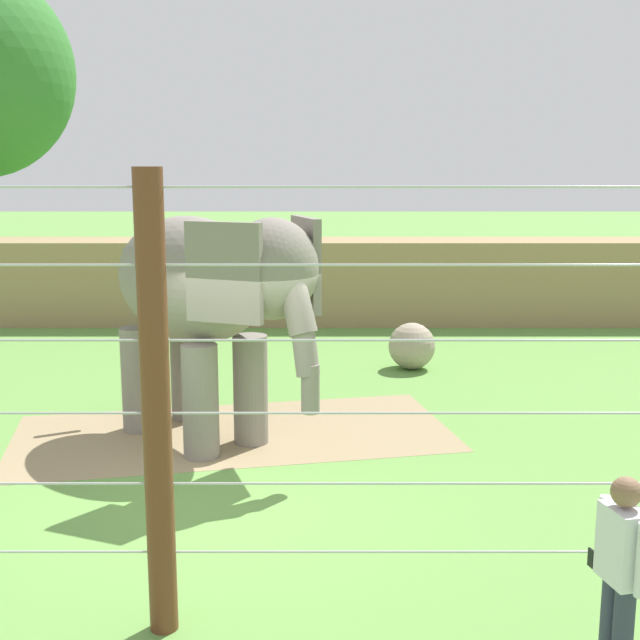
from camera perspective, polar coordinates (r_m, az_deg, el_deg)
ground_plane at (r=10.00m, az=-7.05°, el=-12.00°), size 120.00×120.00×0.00m
dirt_patch at (r=12.20m, az=-5.83°, el=-7.72°), size 6.69×4.09×0.01m
embankment_wall at (r=20.52m, az=-3.29°, el=2.72°), size 36.00×1.80×2.02m
elephant at (r=11.39m, az=-7.83°, el=1.90°), size 3.56×3.66×3.21m
enrichment_ball at (r=15.83m, az=6.46°, el=-1.79°), size 0.89×0.89×0.89m
cable_fence at (r=6.77m, az=-10.57°, el=-5.97°), size 11.33×0.23×3.82m
zookeeper at (r=6.61m, az=20.07°, el=-16.17°), size 0.30×0.58×1.67m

